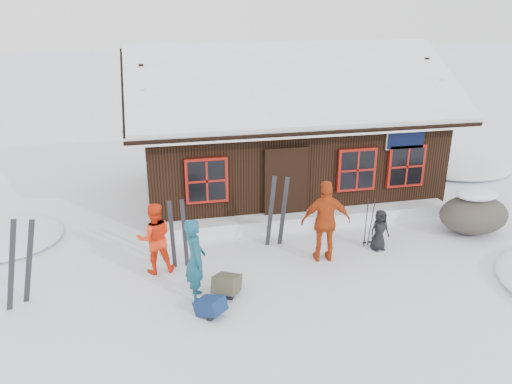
% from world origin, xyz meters
% --- Properties ---
extents(ground, '(120.00, 120.00, 0.00)m').
position_xyz_m(ground, '(0.00, 0.00, 0.00)').
color(ground, white).
rests_on(ground, ground).
extents(mountain_hut, '(8.90, 6.09, 4.42)m').
position_xyz_m(mountain_hut, '(1.50, 4.98, 1.58)').
color(mountain_hut, black).
rests_on(mountain_hut, ground).
extents(snow_drift, '(7.60, 0.60, 0.35)m').
position_xyz_m(snow_drift, '(1.50, 2.25, 0.17)').
color(snow_drift, white).
rests_on(snow_drift, ground).
extents(snow_mounds, '(20.60, 13.20, 0.48)m').
position_xyz_m(snow_mounds, '(1.65, 1.86, 0.00)').
color(snow_mounds, white).
rests_on(snow_mounds, ground).
extents(skier_teal, '(0.42, 0.62, 1.65)m').
position_xyz_m(skier_teal, '(-1.72, -0.55, 0.82)').
color(skier_teal, '#144D60').
rests_on(skier_teal, ground).
extents(skier_orange_left, '(0.79, 0.64, 1.55)m').
position_xyz_m(skier_orange_left, '(-2.44, 0.67, 0.77)').
color(skier_orange_left, '#F83711').
rests_on(skier_orange_left, ground).
extents(skier_orange_right, '(1.14, 0.60, 1.85)m').
position_xyz_m(skier_orange_right, '(1.22, 0.38, 0.93)').
color(skier_orange_right, '#B33A12').
rests_on(skier_orange_right, ground).
extents(skier_crouched, '(0.52, 0.37, 0.98)m').
position_xyz_m(skier_crouched, '(2.62, 0.58, 0.49)').
color(skier_crouched, black).
rests_on(skier_crouched, ground).
extents(boulder, '(1.72, 1.29, 1.01)m').
position_xyz_m(boulder, '(5.32, 0.94, 0.51)').
color(boulder, '#4F483F').
rests_on(boulder, ground).
extents(ski_pair_left, '(0.72, 0.30, 1.77)m').
position_xyz_m(ski_pair_left, '(-4.90, -0.04, 0.84)').
color(ski_pair_left, black).
rests_on(ski_pair_left, ground).
extents(ski_pair_mid, '(0.40, 0.05, 1.60)m').
position_xyz_m(ski_pair_mid, '(-1.94, 0.77, 0.75)').
color(ski_pair_mid, black).
rests_on(ski_pair_mid, ground).
extents(ski_pair_right, '(0.54, 0.21, 1.76)m').
position_xyz_m(ski_pair_right, '(0.38, 1.33, 0.83)').
color(ski_pair_right, black).
rests_on(ski_pair_right, ground).
extents(ski_poles, '(0.22, 0.11, 1.21)m').
position_xyz_m(ski_poles, '(2.45, 0.82, 0.57)').
color(ski_poles, black).
rests_on(ski_poles, ground).
extents(backpack_blue, '(0.62, 0.63, 0.27)m').
position_xyz_m(backpack_blue, '(-1.55, -1.21, 0.14)').
color(backpack_blue, navy).
rests_on(backpack_blue, ground).
extents(backpack_olive, '(0.67, 0.73, 0.32)m').
position_xyz_m(backpack_olive, '(-1.14, -0.57, 0.16)').
color(backpack_olive, '#454231').
rests_on(backpack_olive, ground).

